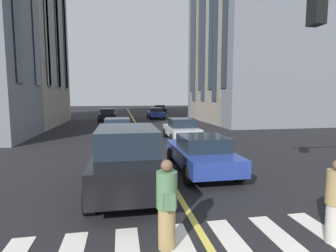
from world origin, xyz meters
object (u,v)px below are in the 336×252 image
(car_white_trailing, at_px, (117,129))
(car_black_oncoming, at_px, (108,114))
(pedestrian_near, at_px, (167,205))
(car_black_far, at_px, (127,158))
(car_blue_mid, at_px, (201,153))
(car_blue_parked_b, at_px, (156,113))
(car_silver_parked_a, at_px, (181,129))
(car_black_near, at_px, (159,109))

(car_white_trailing, bearing_deg, car_black_oncoming, 5.04)
(pedestrian_near, bearing_deg, car_white_trailing, 4.51)
(car_black_far, bearing_deg, car_blue_mid, -62.01)
(car_blue_parked_b, bearing_deg, car_black_oncoming, 106.50)
(car_silver_parked_a, bearing_deg, car_white_trailing, 77.42)
(car_black_far, bearing_deg, car_black_oncoming, 3.96)
(car_white_trailing, xyz_separation_m, car_blue_parked_b, (15.95, -4.66, 0.00))
(car_white_trailing, relative_size, car_blue_mid, 1.00)
(car_white_trailing, relative_size, car_black_far, 0.94)
(car_white_trailing, distance_m, car_silver_parked_a, 4.17)
(car_blue_mid, distance_m, pedestrian_near, 5.21)
(car_silver_parked_a, height_order, car_black_near, car_silver_parked_a)
(car_silver_parked_a, relative_size, car_black_oncoming, 0.89)
(car_blue_mid, xyz_separation_m, car_blue_parked_b, (24.04, -1.51, 0.00))
(car_black_far, height_order, pedestrian_near, car_black_far)
(car_blue_mid, distance_m, car_blue_parked_b, 24.08)
(car_blue_parked_b, xyz_separation_m, car_black_near, (10.75, -2.03, 0.00))
(car_blue_parked_b, relative_size, pedestrian_near, 2.64)
(car_black_far, distance_m, car_blue_mid, 3.13)
(car_white_trailing, height_order, car_black_oncoming, same)
(car_white_trailing, bearing_deg, car_black_near, -14.07)
(car_silver_parked_a, xyz_separation_m, car_blue_parked_b, (16.86, -0.59, 0.00))
(car_black_oncoming, xyz_separation_m, pedestrian_near, (-27.04, -2.26, 0.13))
(car_blue_parked_b, bearing_deg, car_blue_mid, 176.40)
(car_white_trailing, height_order, car_black_far, car_black_far)
(car_silver_parked_a, bearing_deg, car_black_near, -5.42)
(car_silver_parked_a, xyz_separation_m, car_black_near, (27.61, -2.62, 0.00))
(car_silver_parked_a, bearing_deg, car_black_far, 156.94)
(car_black_oncoming, bearing_deg, car_black_far, -176.04)
(car_black_oncoming, height_order, pedestrian_near, pedestrian_near)
(car_black_far, distance_m, car_blue_parked_b, 25.86)
(car_silver_parked_a, relative_size, pedestrian_near, 2.34)
(car_black_oncoming, bearing_deg, pedestrian_near, -175.21)
(car_white_trailing, xyz_separation_m, car_blue_mid, (-8.09, -3.15, 0.00))
(car_blue_mid, bearing_deg, car_white_trailing, 21.28)
(pedestrian_near, bearing_deg, car_blue_parked_b, -7.22)
(car_white_trailing, xyz_separation_m, car_silver_parked_a, (-0.91, -4.07, -0.00))
(car_blue_mid, bearing_deg, car_silver_parked_a, -7.33)
(car_black_far, relative_size, car_black_oncoming, 1.07)
(car_black_near, bearing_deg, pedestrian_near, 171.83)
(car_white_trailing, distance_m, car_black_far, 9.57)
(car_blue_parked_b, height_order, pedestrian_near, pedestrian_near)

